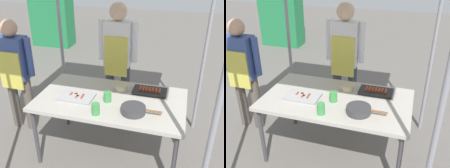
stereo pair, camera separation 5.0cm
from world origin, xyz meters
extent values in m
plane|color=#66605B|center=(0.00, 0.00, 0.00)|extent=(18.00, 18.00, 0.00)
cube|color=#B7B2A8|center=(0.00, 0.00, 0.73)|extent=(1.60, 0.90, 0.04)
cylinder|color=#3F3F44|center=(-0.74, -0.39, 0.35)|extent=(0.04, 0.04, 0.71)
cylinder|color=#3F3F44|center=(0.74, -0.39, 0.35)|extent=(0.04, 0.04, 0.71)
cylinder|color=#3F3F44|center=(-0.74, 0.39, 0.35)|extent=(0.04, 0.04, 0.71)
cylinder|color=#3F3F44|center=(0.74, 0.39, 0.35)|extent=(0.04, 0.04, 0.71)
cylinder|color=gray|center=(0.95, -0.80, 1.08)|extent=(0.04, 0.04, 2.16)
cylinder|color=gray|center=(-0.95, 0.80, 1.08)|extent=(0.04, 0.04, 2.16)
cylinder|color=gray|center=(0.95, 0.80, 1.08)|extent=(0.04, 0.04, 2.16)
cube|color=black|center=(0.39, 0.25, 0.76)|extent=(0.36, 0.20, 0.02)
cube|color=black|center=(0.39, 0.25, 0.78)|extent=(0.37, 0.22, 0.01)
cylinder|color=brown|center=(0.28, 0.25, 0.79)|extent=(0.03, 0.09, 0.03)
cylinder|color=brown|center=(0.31, 0.25, 0.79)|extent=(0.03, 0.09, 0.03)
cylinder|color=brown|center=(0.35, 0.25, 0.79)|extent=(0.03, 0.09, 0.03)
cylinder|color=brown|center=(0.39, 0.25, 0.79)|extent=(0.03, 0.09, 0.03)
cylinder|color=brown|center=(0.42, 0.25, 0.79)|extent=(0.03, 0.09, 0.03)
cylinder|color=brown|center=(0.46, 0.25, 0.79)|extent=(0.03, 0.09, 0.03)
cylinder|color=brown|center=(0.49, 0.25, 0.79)|extent=(0.03, 0.09, 0.03)
cube|color=#ADADB2|center=(-0.36, -0.10, 0.76)|extent=(0.37, 0.23, 0.02)
cube|color=#ADADB2|center=(-0.36, -0.10, 0.78)|extent=(0.38, 0.24, 0.01)
cylinder|color=tan|center=(-0.36, -0.14, 0.78)|extent=(0.22, 0.01, 0.01)
cube|color=brown|center=(-0.35, -0.14, 0.78)|extent=(0.02, 0.02, 0.02)
cube|color=brown|center=(-0.28, -0.14, 0.78)|extent=(0.02, 0.02, 0.02)
cylinder|color=tan|center=(-0.36, -0.10, 0.78)|extent=(0.22, 0.01, 0.01)
cube|color=brown|center=(-0.29, -0.10, 0.78)|extent=(0.02, 0.02, 0.02)
cube|color=brown|center=(-0.34, -0.10, 0.78)|extent=(0.02, 0.02, 0.02)
cube|color=brown|center=(-0.43, -0.10, 0.78)|extent=(0.02, 0.02, 0.02)
cube|color=brown|center=(-0.34, -0.10, 0.78)|extent=(0.02, 0.02, 0.02)
cylinder|color=tan|center=(-0.36, -0.06, 0.78)|extent=(0.22, 0.01, 0.01)
cube|color=brown|center=(-0.29, -0.06, 0.78)|extent=(0.02, 0.02, 0.02)
cube|color=brown|center=(-0.37, -0.06, 0.78)|extent=(0.02, 0.02, 0.02)
cube|color=brown|center=(-0.43, -0.06, 0.78)|extent=(0.02, 0.02, 0.02)
cube|color=brown|center=(-0.38, -0.06, 0.78)|extent=(0.02, 0.02, 0.02)
cylinder|color=#38383A|center=(0.29, -0.21, 0.79)|extent=(0.25, 0.25, 0.07)
cylinder|color=brown|center=(0.49, -0.21, 0.80)|extent=(0.16, 0.02, 0.02)
cylinder|color=#386B33|center=(0.29, -0.21, 0.81)|extent=(0.23, 0.23, 0.01)
cylinder|color=#BFB28C|center=(0.06, 0.22, 0.78)|extent=(0.15, 0.15, 0.07)
cylinder|color=#3F994C|center=(-0.05, -0.34, 0.81)|extent=(0.08, 0.08, 0.12)
cylinder|color=#3F994C|center=(-0.01, -0.07, 0.80)|extent=(0.08, 0.08, 0.11)
cylinder|color=#333842|center=(-0.24, 0.76, 0.41)|extent=(0.12, 0.12, 0.83)
cylinder|color=#333842|center=(-0.02, 0.76, 0.41)|extent=(0.12, 0.12, 0.83)
cube|color=white|center=(-0.13, 0.76, 1.12)|extent=(0.34, 0.20, 0.59)
cube|color=#D8CC4C|center=(-0.13, 0.65, 0.98)|extent=(0.30, 0.02, 0.53)
cylinder|color=white|center=(-0.35, 0.76, 1.15)|extent=(0.08, 0.08, 0.53)
cylinder|color=white|center=(0.09, 0.76, 1.15)|extent=(0.08, 0.08, 0.53)
sphere|color=#D8B293|center=(-0.13, 0.76, 1.53)|extent=(0.22, 0.22, 0.22)
cylinder|color=#595147|center=(-1.40, 0.19, 0.38)|extent=(0.12, 0.12, 0.75)
cylinder|color=#595147|center=(-1.18, 0.19, 0.38)|extent=(0.12, 0.12, 0.75)
cube|color=#384C8C|center=(-1.29, 0.19, 1.02)|extent=(0.34, 0.20, 0.53)
cube|color=#D8CC4C|center=(-1.29, 0.08, 0.88)|extent=(0.30, 0.02, 0.48)
cylinder|color=#384C8C|center=(-1.07, 0.19, 1.04)|extent=(0.08, 0.08, 0.48)
sphere|color=tan|center=(-1.29, 0.19, 1.38)|extent=(0.20, 0.20, 0.20)
cube|color=#237F47|center=(-2.60, 3.58, 1.05)|extent=(1.00, 0.51, 2.09)
camera|label=1|loc=(0.69, -2.33, 2.16)|focal=41.42mm
camera|label=2|loc=(0.74, -2.32, 2.16)|focal=41.42mm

